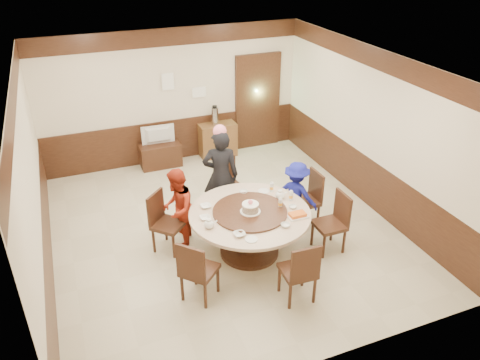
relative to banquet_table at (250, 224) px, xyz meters
name	(u,v)px	position (x,y,z in m)	size (l,w,h in m)	color
room	(223,172)	(-0.15, 0.77, 0.55)	(6.00, 6.04, 2.84)	beige
banquet_table	(250,224)	(0.00, 0.00, 0.00)	(1.84, 1.84, 0.78)	#381E11
chair_0	(305,208)	(1.19, 0.41, -0.23)	(0.46, 0.45, 0.97)	#381E11
chair_1	(230,195)	(0.17, 1.30, -0.23)	(0.50, 0.51, 0.97)	#381E11
chair_2	(168,232)	(-1.15, 0.58, -0.23)	(0.62, 0.62, 0.97)	#381E11
chair_3	(199,279)	(-1.03, -0.67, -0.23)	(0.62, 0.62, 0.97)	#381E11
chair_4	(298,280)	(0.22, -1.18, -0.23)	(0.46, 0.47, 0.97)	#381E11
chair_5	(330,232)	(1.21, -0.37, -0.23)	(0.45, 0.44, 0.97)	#381E11
person_standing	(221,176)	(-0.07, 1.11, 0.30)	(0.61, 0.40, 1.66)	black
person_red	(177,209)	(-0.95, 0.64, 0.13)	(0.64, 0.50, 1.32)	#9F2915
person_blue	(296,194)	(1.03, 0.46, 0.05)	(0.76, 0.43, 1.17)	navy
birthday_cake	(250,208)	(-0.01, -0.03, 0.32)	(0.31, 0.31, 0.21)	white
teapot_left	(209,224)	(-0.70, -0.16, 0.28)	(0.17, 0.15, 0.13)	white
teapot_right	(280,195)	(0.60, 0.20, 0.28)	(0.17, 0.15, 0.13)	white
bowl_0	(206,206)	(-0.57, 0.38, 0.24)	(0.16, 0.16, 0.04)	white
bowl_1	(285,225)	(0.33, -0.54, 0.24)	(0.14, 0.14, 0.04)	white
bowl_2	(239,234)	(-0.37, -0.50, 0.24)	(0.17, 0.17, 0.04)	white
bowl_3	(293,207)	(0.65, -0.13, 0.24)	(0.12, 0.12, 0.04)	white
bowl_4	(205,218)	(-0.68, 0.08, 0.24)	(0.16, 0.16, 0.04)	white
bowl_5	(244,192)	(0.13, 0.56, 0.24)	(0.14, 0.14, 0.04)	white
saucer_near	(251,239)	(-0.25, -0.65, 0.22)	(0.18, 0.18, 0.01)	white
saucer_far	(263,191)	(0.45, 0.50, 0.22)	(0.18, 0.18, 0.01)	white
shrimp_platter	(297,215)	(0.61, -0.37, 0.24)	(0.30, 0.20, 0.06)	white
bottle_0	(280,203)	(0.48, -0.05, 0.30)	(0.06, 0.06, 0.16)	white
bottle_1	(291,196)	(0.73, 0.08, 0.30)	(0.06, 0.06, 0.16)	white
bottle_2	(272,187)	(0.57, 0.44, 0.30)	(0.06, 0.06, 0.16)	white
tv_stand	(160,155)	(-0.59, 3.51, -0.28)	(0.85, 0.45, 0.50)	#381E11
television	(159,135)	(-0.59, 3.51, 0.17)	(0.69, 0.09, 0.40)	gray
side_cabinet	(218,140)	(0.72, 3.54, -0.16)	(0.80, 0.40, 0.75)	brown
thermos	(215,116)	(0.67, 3.54, 0.41)	(0.15, 0.15, 0.38)	silver
notice_left	(168,82)	(-0.26, 3.71, 1.22)	(0.25, 0.00, 0.35)	white
notice_right	(199,92)	(0.39, 3.71, 0.92)	(0.30, 0.00, 0.22)	white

